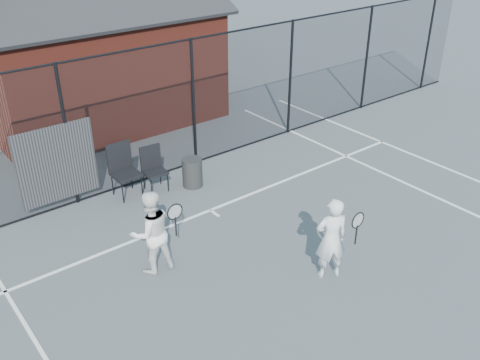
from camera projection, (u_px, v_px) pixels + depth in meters
ground at (315, 285)px, 8.89m from camera, size 80.00×80.00×0.00m
court_lines at (378, 330)px, 7.98m from camera, size 11.02×18.00×0.01m
fence at (143, 119)px, 11.49m from camera, size 22.04×3.00×3.00m
clubhouse at (97, 64)px, 14.62m from camera, size 6.50×4.36×4.19m
player_front at (331, 238)px, 8.77m from camera, size 0.72×0.59×1.49m
player_back at (151, 232)px, 8.91m from camera, size 0.85×0.65×1.52m
chair_left at (126, 172)px, 11.24m from camera, size 0.56×0.58×1.13m
chair_right at (155, 170)px, 11.49m from camera, size 0.51×0.53×0.97m
waste_bin at (192, 172)px, 11.74m from camera, size 0.52×0.52×0.65m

